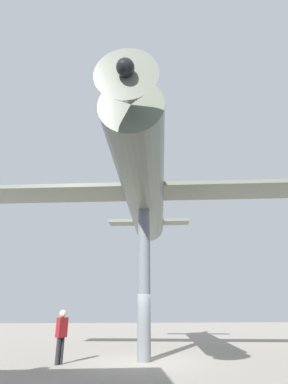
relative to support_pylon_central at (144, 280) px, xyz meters
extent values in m
plane|color=gray|center=(0.00, 0.00, -3.10)|extent=(80.00, 80.00, 0.00)
cylinder|color=slate|center=(0.00, 0.00, 0.00)|extent=(0.55, 0.55, 6.20)
cylinder|color=slate|center=(0.00, 0.00, 4.04)|extent=(3.80, 13.22, 1.88)
cube|color=slate|center=(0.00, 0.00, 4.04)|extent=(16.43, 4.41, 0.18)
cube|color=slate|center=(-0.85, -5.69, 4.18)|extent=(5.31, 1.76, 0.18)
cube|color=slate|center=(-0.85, -5.69, 5.28)|extent=(0.34, 1.11, 2.10)
cone|color=slate|center=(1.06, 7.05, 4.04)|extent=(1.75, 1.40, 1.60)
sphere|color=black|center=(1.17, 7.81, 4.04)|extent=(0.44, 0.44, 0.44)
cylinder|color=#232328|center=(3.15, 0.31, -2.65)|extent=(0.14, 0.14, 0.91)
cylinder|color=#232328|center=(3.27, 0.45, -2.65)|extent=(0.14, 0.14, 0.91)
cube|color=maroon|center=(3.21, 0.38, -1.84)|extent=(0.43, 0.44, 0.70)
sphere|color=beige|center=(3.21, 0.38, -1.35)|extent=(0.28, 0.28, 0.28)
camera|label=1|loc=(1.24, 13.23, -1.24)|focal=28.00mm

